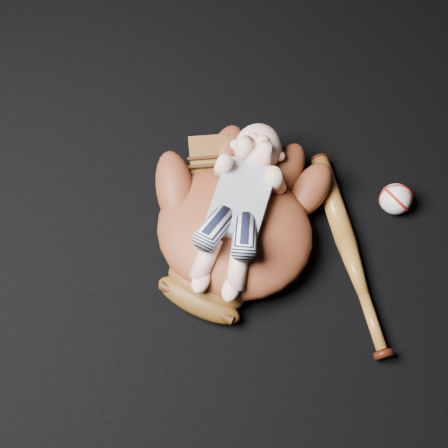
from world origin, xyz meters
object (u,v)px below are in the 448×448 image
object	(u,v)px
baseball_bat	(350,252)
newborn_baby	(237,210)
baseball	(396,199)
baseball_glove	(235,227)

from	to	relation	value
baseball_bat	newborn_baby	bearing A→B (deg)	-176.11
baseball	baseball_glove	bearing A→B (deg)	-151.76
baseball_glove	baseball	distance (m)	0.36
baseball_glove	newborn_baby	size ratio (longest dim) A/B	1.23
newborn_baby	baseball	bearing A→B (deg)	29.00
newborn_baby	baseball_bat	bearing A→B (deg)	5.99
baseball_glove	baseball_bat	size ratio (longest dim) A/B	1.00
baseball_bat	baseball	xyz separation A→B (m)	(0.07, 0.14, 0.01)
newborn_baby	baseball	distance (m)	0.37
newborn_baby	baseball_bat	distance (m)	0.26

